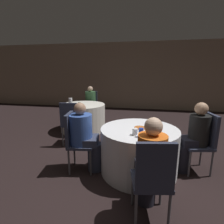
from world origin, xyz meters
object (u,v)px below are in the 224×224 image
object	(u,v)px
chair_near_west	(75,137)
person_orange_shirt	(150,166)
person_black_shirt	(193,138)
soda_can_blue	(141,133)
chair_near_east	(204,138)
pizza_plate_near	(140,128)
soda_can_red	(157,136)
chair_near_south	(153,176)
chair_far_north	(91,103)
table_far	(83,117)
chair_far_south	(70,120)
person_blue_shirt	(85,136)
bottle_far	(71,103)
table_near	(139,150)
person_green_jacket	(90,104)

from	to	relation	value
chair_near_west	person_orange_shirt	size ratio (longest dim) A/B	0.83
person_black_shirt	soda_can_blue	xyz separation A→B (m)	(-0.81, -0.51, 0.21)
chair_near_east	pizza_plate_near	bearing A→B (deg)	89.20
chair_near_west	soda_can_red	bearing A→B (deg)	68.24
soda_can_blue	pizza_plate_near	bearing A→B (deg)	93.82
chair_near_south	chair_far_north	distance (m)	4.27
table_far	chair_far_north	size ratio (longest dim) A/B	1.26
pizza_plate_near	person_black_shirt	bearing A→B (deg)	9.73
chair_far_south	table_far	bearing A→B (deg)	90.00
table_far	person_blue_shirt	bearing A→B (deg)	-68.68
chair_far_south	bottle_far	size ratio (longest dim) A/B	4.06
soda_can_blue	chair_far_south	bearing A→B (deg)	143.96
table_far	chair_far_south	distance (m)	1.05
chair_far_north	table_far	bearing A→B (deg)	90.00
table_near	chair_far_south	xyz separation A→B (m)	(-1.51, 0.77, 0.21)
table_near	person_orange_shirt	size ratio (longest dim) A/B	1.06
table_near	bottle_far	size ratio (longest dim) A/B	5.15
chair_far_south	person_green_jacket	xyz separation A→B (m)	(-0.16, 1.88, 0.01)
table_far	person_green_jacket	world-z (taller)	person_green_jacket
table_near	table_far	distance (m)	2.41
table_far	person_orange_shirt	size ratio (longest dim) A/B	1.05
table_near	pizza_plate_near	xyz separation A→B (m)	(0.01, 0.02, 0.37)
bottle_far	person_blue_shirt	bearing A→B (deg)	-58.78
person_black_shirt	pizza_plate_near	world-z (taller)	person_black_shirt
person_green_jacket	soda_can_blue	xyz separation A→B (m)	(1.71, -3.00, 0.21)
pizza_plate_near	soda_can_red	distance (m)	0.52
soda_can_red	chair_near_west	bearing A→B (deg)	166.97
table_near	person_green_jacket	bearing A→B (deg)	122.30
chair_near_south	soda_can_blue	size ratio (longest dim) A/B	7.92
soda_can_red	bottle_far	xyz separation A→B (m)	(-1.98, 1.78, 0.06)
soda_can_red	person_blue_shirt	bearing A→B (deg)	163.90
table_far	soda_can_blue	size ratio (longest dim) A/B	9.98
table_far	chair_far_south	xyz separation A→B (m)	(0.09, -1.02, 0.21)
chair_near_south	chair_far_south	world-z (taller)	same
person_black_shirt	bottle_far	size ratio (longest dim) A/B	4.81
chair_near_east	person_blue_shirt	bearing A→B (deg)	89.10
chair_far_north	person_green_jacket	world-z (taller)	person_green_jacket
chair_far_north	pizza_plate_near	xyz separation A→B (m)	(1.70, -2.80, 0.16)
table_far	person_blue_shirt	size ratio (longest dim) A/B	1.07
chair_far_south	chair_near_east	bearing A→B (deg)	-18.27
chair_near_south	person_black_shirt	bearing A→B (deg)	50.62
table_far	person_green_jacket	xyz separation A→B (m)	(-0.07, 0.85, 0.22)
table_far	person_green_jacket	size ratio (longest dim) A/B	1.07
chair_far_north	person_green_jacket	size ratio (longest dim) A/B	0.85
table_near	chair_far_south	distance (m)	1.71
chair_near_east	person_orange_shirt	size ratio (longest dim) A/B	0.83
chair_near_east	chair_far_south	distance (m)	2.59
soda_can_blue	chair_near_south	bearing A→B (deg)	-77.52
pizza_plate_near	person_orange_shirt	bearing A→B (deg)	-80.67
person_green_jacket	pizza_plate_near	size ratio (longest dim) A/B	5.66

